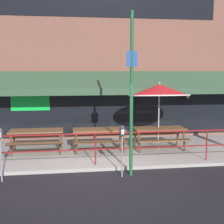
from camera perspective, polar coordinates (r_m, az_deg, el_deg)
The scene contains 11 objects.
ground_plane at distance 9.10m, azimuth -2.85°, elevation -10.82°, with size 120.00×120.00×0.00m, color black.
patio_deck at distance 11.00m, azimuth -3.81°, elevation -7.30°, with size 15.00×4.00×0.10m, color #ADA89E.
restaurant_building at distance 12.90m, azimuth -4.72°, elevation 12.56°, with size 15.00×1.60×8.06m.
patio_railing at distance 9.17m, azimuth -3.05°, elevation -5.48°, with size 13.84×0.04×0.97m.
picnic_table_left at distance 10.94m, azimuth -13.65°, elevation -4.06°, with size 1.80×1.42×0.76m.
picnic_table_centre at distance 10.85m, azimuth -2.38°, elevation -3.94°, with size 1.80×1.42×0.76m.
picnic_table_right at distance 11.16m, azimuth 8.64°, elevation -3.69°, with size 1.80×1.42×0.76m.
patio_umbrella_right at distance 11.08m, azimuth 8.64°, elevation 3.91°, with size 2.14×2.14×2.38m.
parking_meter_near at distance 8.49m, azimuth -19.81°, elevation -4.57°, with size 0.15×0.16×1.42m.
parking_meter_far at distance 8.36m, azimuth 1.87°, elevation -4.31°, with size 0.15×0.16×1.42m.
street_sign_pole at distance 8.34m, azimuth 3.58°, elevation 3.41°, with size 0.28×0.09×4.42m.
Camera 1 is at (-0.77, -8.60, 2.87)m, focal length 50.00 mm.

